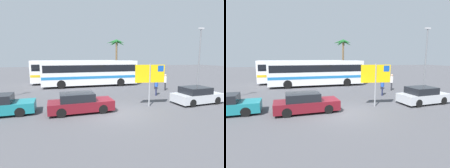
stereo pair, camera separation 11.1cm
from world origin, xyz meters
The scene contains 11 objects.
ground centered at (0.00, 0.00, 0.00)m, with size 120.00×120.00×0.00m, color #4C4C51.
bus_front_coach centered at (0.13, 11.38, 1.78)m, with size 11.62×2.49×3.17m.
bus_rear_coach centered at (-1.47, 14.61, 1.78)m, with size 11.62×2.49×3.17m.
ferry_sign centered at (2.85, 0.76, 2.33)m, with size 2.19×0.35×3.20m.
car_silver centered at (6.85, 0.58, 0.63)m, with size 4.02×2.04×1.32m.
car_maroon centered at (-2.28, 0.71, 0.63)m, with size 4.28×1.80×1.32m.
pedestrian_near_sign centered at (5.24, 4.07, 1.05)m, with size 0.32×0.32×1.77m.
pedestrian_by_bus centered at (7.51, 6.13, 1.07)m, with size 0.32×0.32×1.80m.
pedestrian_crossing_lot centered at (6.85, 7.08, 0.93)m, with size 0.32×0.32×1.60m.
lamp_post_right_side centered at (10.42, 4.61, 3.62)m, with size 0.56×0.20×6.59m.
palm_tree_seaside centered at (5.79, 18.89, 5.41)m, with size 3.23×3.17×6.59m.
Camera 2 is at (-3.27, -11.01, 3.66)m, focal length 28.75 mm.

